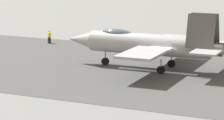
% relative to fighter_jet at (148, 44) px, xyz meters
% --- Properties ---
extents(ground_plane, '(400.00, 400.00, 0.00)m').
position_rel_fighter_jet_xyz_m(ground_plane, '(-2.03, 0.75, -2.51)').
color(ground_plane, slate).
extents(runway_strip, '(240.00, 26.00, 0.02)m').
position_rel_fighter_jet_xyz_m(runway_strip, '(-2.05, 0.75, -2.50)').
color(runway_strip, '#444544').
rests_on(runway_strip, ground).
extents(fighter_jet, '(16.42, 14.24, 5.71)m').
position_rel_fighter_jet_xyz_m(fighter_jet, '(0.00, 0.00, 0.00)').
color(fighter_jet, '#999A9C').
rests_on(fighter_jet, ground).
extents(crew_person, '(0.56, 0.50, 1.64)m').
position_rel_fighter_jet_xyz_m(crew_person, '(16.60, -9.12, -1.69)').
color(crew_person, '#1E2338').
rests_on(crew_person, ground).
extents(marker_cone_mid, '(0.44, 0.44, 0.55)m').
position_rel_fighter_jet_xyz_m(marker_cone_mid, '(3.20, -12.47, -2.23)').
color(marker_cone_mid, orange).
rests_on(marker_cone_mid, ground).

